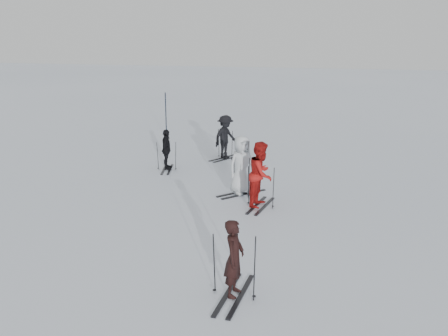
# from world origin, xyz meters

# --- Properties ---
(ground) EXTENTS (120.00, 120.00, 0.00)m
(ground) POSITION_xyz_m (0.00, 0.00, 0.00)
(ground) COLOR silver
(ground) RESTS_ON ground
(skier_near_dark) EXTENTS (0.42, 0.60, 1.59)m
(skier_near_dark) POSITION_xyz_m (1.65, -4.84, 0.80)
(skier_near_dark) COLOR black
(skier_near_dark) RESTS_ON ground
(skier_red) EXTENTS (0.89, 1.07, 1.98)m
(skier_red) POSITION_xyz_m (1.26, 0.54, 0.99)
(skier_red) COLOR #9F1412
(skier_red) RESTS_ON ground
(skier_grey) EXTENTS (1.07, 1.10, 1.91)m
(skier_grey) POSITION_xyz_m (0.44, 1.59, 0.95)
(skier_grey) COLOR silver
(skier_grey) RESTS_ON ground
(skier_uphill_left) EXTENTS (0.57, 0.96, 1.54)m
(skier_uphill_left) POSITION_xyz_m (-2.94, 3.77, 0.77)
(skier_uphill_left) COLOR black
(skier_uphill_left) RESTS_ON ground
(skier_uphill_far) EXTENTS (1.15, 1.33, 1.79)m
(skier_uphill_far) POSITION_xyz_m (-1.18, 6.01, 0.90)
(skier_uphill_far) COLOR black
(skier_uphill_far) RESTS_ON ground
(skis_near_dark) EXTENTS (1.92, 1.10, 1.36)m
(skis_near_dark) POSITION_xyz_m (1.65, -4.84, 0.68)
(skis_near_dark) COLOR black
(skis_near_dark) RESTS_ON ground
(skis_red) EXTENTS (1.89, 1.20, 1.28)m
(skis_red) POSITION_xyz_m (1.26, 0.54, 0.64)
(skis_red) COLOR black
(skis_red) RESTS_ON ground
(skis_grey) EXTENTS (1.98, 1.92, 1.32)m
(skis_grey) POSITION_xyz_m (0.44, 1.59, 0.66)
(skis_grey) COLOR black
(skis_grey) RESTS_ON ground
(skis_uphill_left) EXTENTS (1.68, 1.14, 1.12)m
(skis_uphill_left) POSITION_xyz_m (-2.94, 3.77, 0.56)
(skis_uphill_left) COLOR black
(skis_uphill_left) RESTS_ON ground
(skis_uphill_far) EXTENTS (1.95, 1.65, 1.26)m
(skis_uphill_far) POSITION_xyz_m (-1.18, 6.01, 0.63)
(skis_uphill_far) COLOR black
(skis_uphill_far) RESTS_ON ground
(piste_marker) EXTENTS (0.06, 0.06, 2.29)m
(piste_marker) POSITION_xyz_m (-4.92, 9.10, 1.14)
(piste_marker) COLOR black
(piste_marker) RESTS_ON ground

